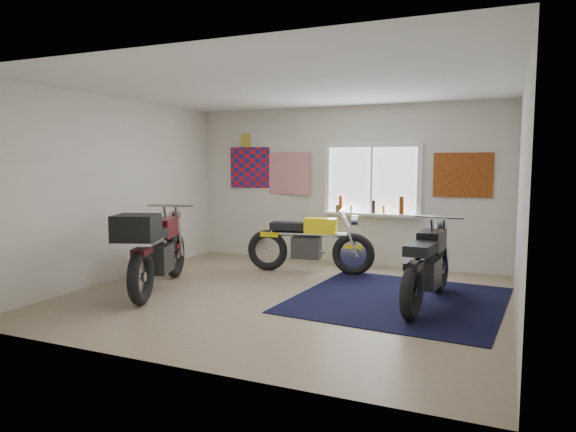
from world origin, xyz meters
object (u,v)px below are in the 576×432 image
at_px(yellow_triumph, 309,244).
at_px(maroon_tourer, 155,249).
at_px(navy_rug, 399,300).
at_px(black_chrome_bike, 427,268).

height_order(yellow_triumph, maroon_tourer, maroon_tourer).
relative_size(yellow_triumph, maroon_tourer, 0.93).
bearing_deg(yellow_triumph, navy_rug, -42.46).
distance_m(navy_rug, black_chrome_bike, 0.59).
distance_m(yellow_triumph, black_chrome_bike, 2.33).
distance_m(navy_rug, maroon_tourer, 3.27).
bearing_deg(yellow_triumph, maroon_tourer, -134.41).
bearing_deg(black_chrome_bike, navy_rug, 80.84).
bearing_deg(black_chrome_bike, yellow_triumph, 64.40).
bearing_deg(navy_rug, black_chrome_bike, -14.12).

